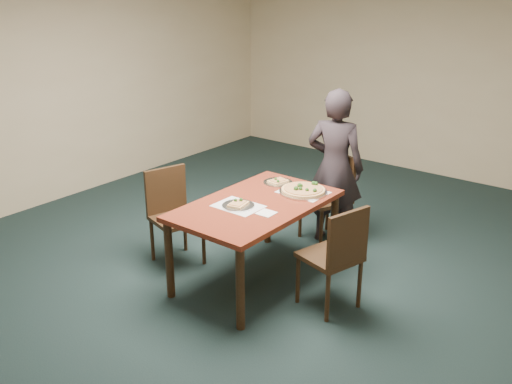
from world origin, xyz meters
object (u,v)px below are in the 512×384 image
Objects in this scene: diner at (335,167)px; slice_plate_far at (278,182)px; chair_left at (172,210)px; pizza_pan at (303,190)px; dining_table at (256,212)px; slice_plate_near at (238,205)px; chair_right at (337,253)px; chair_far at (332,192)px.

diner is 0.67m from slice_plate_far.
chair_left reaches higher than pizza_pan.
slice_plate_far is at bearing -29.55° from chair_left.
slice_plate_near is (-0.07, -0.16, 0.11)m from dining_table.
chair_left is at bearing -148.30° from pizza_pan.
dining_table is 0.51m from pizza_pan.
chair_right is (1.69, 0.19, 0.00)m from chair_left.
chair_right is at bearing 0.81° from dining_table.
chair_far is 2.07× the size of pizza_pan.
dining_table is 0.20m from slice_plate_near.
slice_plate_far is at bearing 105.86° from dining_table.
chair_left is 1.00× the size of chair_right.
diner reaches higher than slice_plate_near.
slice_plate_far is (-0.97, 0.52, 0.25)m from chair_right.
chair_far is 1.65m from chair_left.
slice_plate_near is at bearing -64.02° from chair_right.
pizza_pan is at bearing 68.90° from dining_table.
slice_plate_near is at bearing -83.41° from slice_plate_far.
dining_table is 1.16m from diner.
dining_table is 1.65× the size of chair_far.
pizza_pan is at bearing -42.45° from chair_left.
slice_plate_near is (-0.18, -1.30, -0.03)m from diner.
diner is at bearing -20.58° from chair_left.
diner is 3.63× the size of pizza_pan.
slice_plate_far reaches higher than dining_table.
chair_far is 1.36m from slice_plate_near.
chair_right is at bearing -28.14° from slice_plate_far.
chair_left is 1.04m from slice_plate_far.
chair_far is 0.29m from diner.
chair_far is 0.57× the size of diner.
chair_far is at bearing 99.23° from pizza_pan.
slice_plate_near is 1.00× the size of slice_plate_far.
dining_table is at bearing 65.35° from slice_plate_near.
slice_plate_far is (-0.08, 0.68, -0.00)m from slice_plate_near.
pizza_pan is (0.11, -0.71, 0.26)m from chair_far.
dining_table is at bearing -62.42° from chair_left.
chair_far is 0.72m from slice_plate_far.
chair_right is 2.07× the size of pizza_pan.
diner reaches higher than chair_right.
chair_left is at bearing 39.22° from diner.
chair_far is at bearing 86.79° from dining_table.
diner reaches higher than chair_far.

